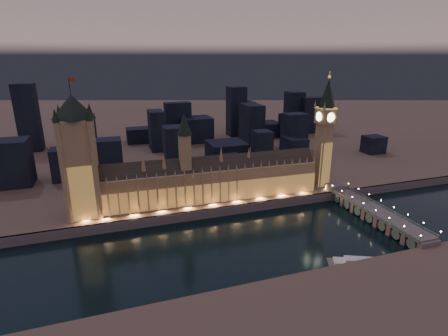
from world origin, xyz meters
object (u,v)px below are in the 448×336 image
object	(u,v)px
victoria_tower	(78,151)
river_boat	(363,263)
palace_of_westminster	(207,180)
elizabeth_tower	(325,124)
westminster_bridge	(371,212)

from	to	relation	value
victoria_tower	river_boat	xyz separation A→B (m)	(173.42, -119.91, -59.61)
palace_of_westminster	elizabeth_tower	world-z (taller)	elizabeth_tower
elizabeth_tower	westminster_bridge	world-z (taller)	elizabeth_tower
palace_of_westminster	river_boat	distance (m)	141.76
westminster_bridge	victoria_tower	bearing A→B (deg)	163.85
palace_of_westminster	elizabeth_tower	distance (m)	123.80
river_boat	palace_of_westminster	bearing A→B (deg)	120.91
palace_of_westminster	elizabeth_tower	bearing A→B (deg)	0.09
palace_of_westminster	victoria_tower	size ratio (longest dim) A/B	1.87
westminster_bridge	river_boat	size ratio (longest dim) A/B	2.50
river_boat	westminster_bridge	bearing A→B (deg)	46.25
westminster_bridge	palace_of_westminster	bearing A→B (deg)	152.25
victoria_tower	westminster_bridge	xyz separation A→B (m)	(225.65, -65.36, -55.18)
palace_of_westminster	river_boat	xyz separation A→B (m)	(71.70, -119.74, -24.81)
victoria_tower	river_boat	world-z (taller)	victoria_tower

